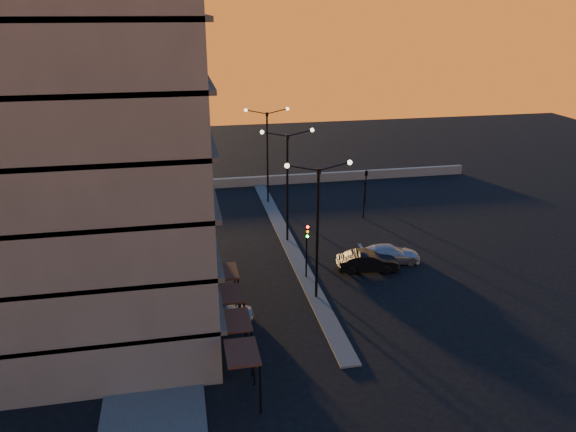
{
  "coord_description": "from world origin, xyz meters",
  "views": [
    {
      "loc": [
        -8.42,
        -32.57,
        18.48
      ],
      "look_at": [
        -0.71,
        6.15,
        3.71
      ],
      "focal_mm": 35.0,
      "sensor_mm": 36.0,
      "label": 1
    }
  ],
  "objects_px": {
    "car_hatchback": "(223,312)",
    "car_wagon": "(389,254)",
    "streetlamp_mid": "(287,177)",
    "car_sedan": "(368,261)",
    "traffic_light_main": "(307,242)"
  },
  "relations": [
    {
      "from": "car_hatchback",
      "to": "car_wagon",
      "type": "relative_size",
      "value": 0.82
    },
    {
      "from": "streetlamp_mid",
      "to": "car_sedan",
      "type": "bearing_deg",
      "value": -54.6
    },
    {
      "from": "car_sedan",
      "to": "car_wagon",
      "type": "xyz_separation_m",
      "value": [
        2.13,
        1.1,
        -0.07
      ]
    },
    {
      "from": "car_sedan",
      "to": "car_wagon",
      "type": "bearing_deg",
      "value": -56.12
    },
    {
      "from": "streetlamp_mid",
      "to": "car_hatchback",
      "type": "xyz_separation_m",
      "value": [
        -6.43,
        -11.77,
        -4.93
      ]
    },
    {
      "from": "car_hatchback",
      "to": "car_sedan",
      "type": "height_order",
      "value": "car_sedan"
    },
    {
      "from": "car_hatchback",
      "to": "streetlamp_mid",
      "type": "bearing_deg",
      "value": -21.98
    },
    {
      "from": "traffic_light_main",
      "to": "car_hatchback",
      "type": "relative_size",
      "value": 1.1
    },
    {
      "from": "streetlamp_mid",
      "to": "car_hatchback",
      "type": "height_order",
      "value": "streetlamp_mid"
    },
    {
      "from": "car_wagon",
      "to": "streetlamp_mid",
      "type": "bearing_deg",
      "value": 56.5
    },
    {
      "from": "traffic_light_main",
      "to": "streetlamp_mid",
      "type": "bearing_deg",
      "value": 90.0
    },
    {
      "from": "streetlamp_mid",
      "to": "traffic_light_main",
      "type": "height_order",
      "value": "streetlamp_mid"
    },
    {
      "from": "traffic_light_main",
      "to": "car_sedan",
      "type": "bearing_deg",
      "value": 5.33
    },
    {
      "from": "streetlamp_mid",
      "to": "car_sedan",
      "type": "relative_size",
      "value": 2.09
    },
    {
      "from": "streetlamp_mid",
      "to": "car_wagon",
      "type": "height_order",
      "value": "streetlamp_mid"
    }
  ]
}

